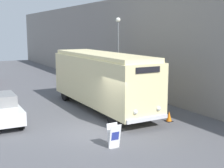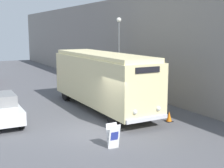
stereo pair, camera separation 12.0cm
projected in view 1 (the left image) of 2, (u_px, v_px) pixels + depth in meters
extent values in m
plane|color=#56565B|center=(93.00, 132.00, 15.03)|extent=(80.00, 80.00, 0.00)
cube|color=gray|center=(117.00, 44.00, 26.42)|extent=(0.30, 60.00, 7.50)
cylinder|color=black|center=(113.00, 117.00, 15.91)|extent=(0.28, 0.98, 0.98)
cylinder|color=black|center=(148.00, 112.00, 16.96)|extent=(0.28, 0.98, 0.98)
cylinder|color=black|center=(65.00, 94.00, 21.85)|extent=(0.28, 0.98, 0.98)
cylinder|color=black|center=(93.00, 91.00, 22.90)|extent=(0.28, 0.98, 0.98)
cube|color=beige|center=(101.00, 80.00, 19.17)|extent=(2.51, 9.69, 2.77)
cube|color=#F8E8A7|center=(101.00, 55.00, 18.92)|extent=(2.31, 9.30, 0.24)
cube|color=silver|center=(147.00, 119.00, 15.16)|extent=(2.39, 0.12, 0.20)
sphere|color=white|center=(135.00, 112.00, 14.78)|extent=(0.22, 0.22, 0.22)
sphere|color=white|center=(159.00, 109.00, 15.44)|extent=(0.22, 0.22, 0.22)
cube|color=black|center=(148.00, 70.00, 14.79)|extent=(1.38, 0.06, 0.28)
cube|color=gray|center=(114.00, 148.00, 13.07)|extent=(0.45, 0.22, 0.01)
cube|color=white|center=(115.00, 137.00, 12.91)|extent=(0.50, 0.21, 1.03)
cube|color=white|center=(113.00, 135.00, 13.06)|extent=(0.50, 0.21, 1.03)
cube|color=navy|center=(115.00, 136.00, 12.89)|extent=(0.35, 0.07, 0.36)
cylinder|color=#595E60|center=(118.00, 58.00, 23.82)|extent=(0.12, 0.12, 5.55)
sphere|color=silver|center=(118.00, 20.00, 23.34)|extent=(0.36, 0.36, 0.36)
cylinder|color=black|center=(21.00, 123.00, 15.50)|extent=(0.22, 0.67, 0.67)
cylinder|color=black|center=(11.00, 110.00, 18.03)|extent=(0.22, 0.67, 0.67)
cube|color=silver|center=(0.00, 111.00, 16.35)|extent=(2.00, 4.35, 0.67)
cube|color=black|center=(169.00, 121.00, 16.87)|extent=(0.36, 0.36, 0.03)
cone|color=orange|center=(169.00, 116.00, 16.82)|extent=(0.30, 0.30, 0.55)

